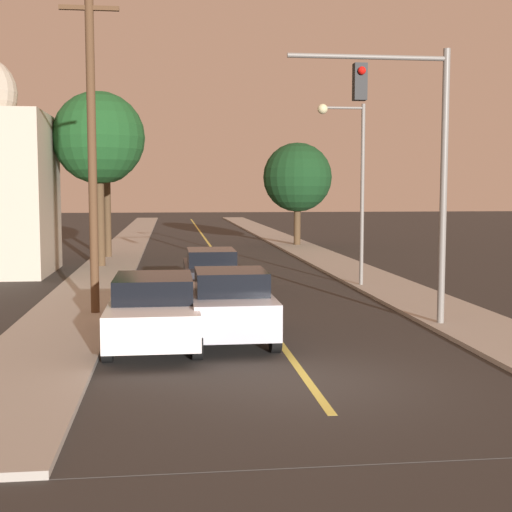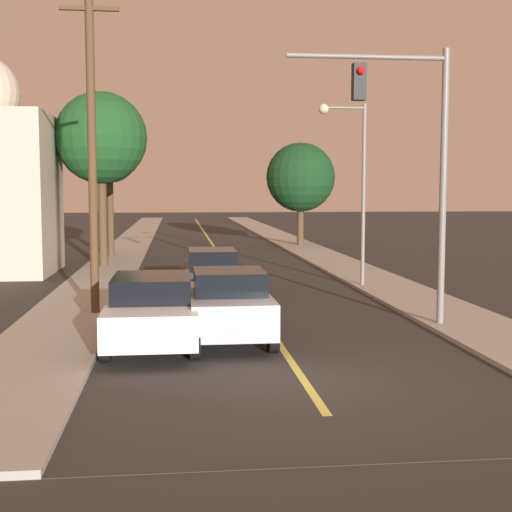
# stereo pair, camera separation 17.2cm
# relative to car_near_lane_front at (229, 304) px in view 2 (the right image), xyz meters

# --- Properties ---
(ground_plane) EXTENTS (200.00, 200.00, 0.00)m
(ground_plane) POSITION_rel_car_near_lane_front_xyz_m (1.12, -3.72, -0.88)
(ground_plane) COLOR #2D2B28
(road_surface) EXTENTS (8.03, 80.00, 0.01)m
(road_surface) POSITION_rel_car_near_lane_front_xyz_m (1.12, 32.28, -0.87)
(road_surface) COLOR #2D2B28
(road_surface) RESTS_ON ground
(sidewalk_left) EXTENTS (2.50, 80.00, 0.12)m
(sidewalk_left) POSITION_rel_car_near_lane_front_xyz_m (-4.14, 32.28, -0.82)
(sidewalk_left) COLOR #9E998E
(sidewalk_left) RESTS_ON ground
(sidewalk_right) EXTENTS (2.50, 80.00, 0.12)m
(sidewalk_right) POSITION_rel_car_near_lane_front_xyz_m (6.39, 32.28, -0.82)
(sidewalk_right) COLOR #9E998E
(sidewalk_right) RESTS_ON ground
(car_near_lane_front) EXTENTS (1.96, 4.10, 1.70)m
(car_near_lane_front) POSITION_rel_car_near_lane_front_xyz_m (0.00, 0.00, 0.00)
(car_near_lane_front) COLOR #A5A8B2
(car_near_lane_front) RESTS_ON ground
(car_near_lane_second) EXTENTS (1.93, 5.00, 1.52)m
(car_near_lane_second) POSITION_rel_car_near_lane_front_xyz_m (-0.00, 7.98, -0.10)
(car_near_lane_second) COLOR black
(car_near_lane_second) RESTS_ON ground
(car_outer_lane_front) EXTENTS (2.07, 5.10, 1.62)m
(car_outer_lane_front) POSITION_rel_car_near_lane_front_xyz_m (-1.77, -0.17, -0.04)
(car_outer_lane_front) COLOR white
(car_outer_lane_front) RESTS_ON ground
(traffic_signal_mast) EXTENTS (4.13, 0.42, 6.94)m
(traffic_signal_mast) POSITION_rel_car_near_lane_front_xyz_m (4.69, 1.08, 3.85)
(traffic_signal_mast) COLOR slate
(traffic_signal_mast) RESTS_ON ground
(streetlamp_right) EXTENTS (1.73, 0.36, 6.47)m
(streetlamp_right) POSITION_rel_car_near_lane_front_xyz_m (5.07, 8.62, 3.44)
(streetlamp_right) COLOR slate
(streetlamp_right) RESTS_ON ground
(utility_pole_left) EXTENTS (1.60, 0.24, 8.91)m
(utility_pole_left) POSITION_rel_car_near_lane_front_xyz_m (-3.49, 3.74, 3.87)
(utility_pole_left) COLOR #513823
(utility_pole_left) RESTS_ON ground
(tree_left_near) EXTENTS (4.09, 4.09, 7.78)m
(tree_left_near) POSITION_rel_car_near_lane_front_xyz_m (-4.50, 16.26, 4.95)
(tree_left_near) COLOR #4C3823
(tree_left_near) RESTS_ON ground
(tree_left_far) EXTENTS (2.91, 2.91, 6.68)m
(tree_left_far) POSITION_rel_car_near_lane_front_xyz_m (-4.55, 20.71, 4.41)
(tree_left_far) COLOR #4C3823
(tree_left_far) RESTS_ON ground
(tree_right_near) EXTENTS (4.28, 4.28, 6.34)m
(tree_right_near) POSITION_rel_car_near_lane_front_xyz_m (6.50, 27.48, 3.43)
(tree_right_near) COLOR #4C3823
(tree_right_near) RESTS_ON ground
(tree_right_far) EXTENTS (2.68, 2.68, 4.94)m
(tree_right_far) POSITION_rel_car_near_lane_front_xyz_m (6.63, 27.75, 2.82)
(tree_right_far) COLOR #4C3823
(tree_right_far) RESTS_ON ground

